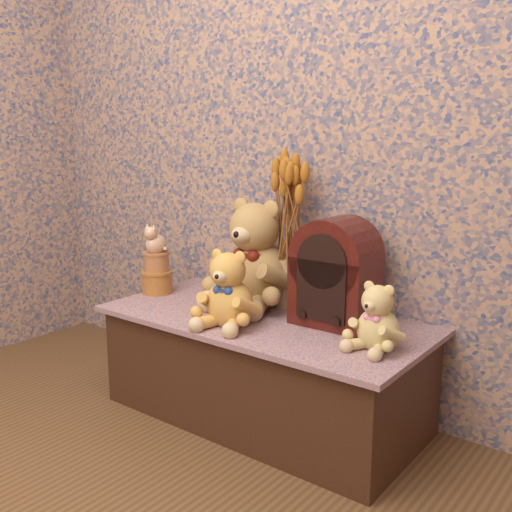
{
  "coord_description": "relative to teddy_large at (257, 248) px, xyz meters",
  "views": [
    {
      "loc": [
        1.27,
        -0.49,
        1.08
      ],
      "look_at": [
        0.0,
        1.16,
        0.64
      ],
      "focal_mm": 41.79,
      "sensor_mm": 36.0,
      "label": 1
    }
  ],
  "objects": [
    {
      "name": "display_shelf",
      "position": [
        0.12,
        -0.12,
        -0.43
      ],
      "size": [
        1.23,
        0.6,
        0.4
      ],
      "primitive_type": "cube",
      "color": "navy",
      "rests_on": "ground"
    },
    {
      "name": "teddy_large",
      "position": [
        0.0,
        0.0,
        0.0
      ],
      "size": [
        0.38,
        0.44,
        0.45
      ],
      "primitive_type": null,
      "rotation": [
        0.0,
        0.0,
        0.05
      ],
      "color": "olive",
      "rests_on": "display_shelf"
    },
    {
      "name": "teddy_medium",
      "position": [
        0.08,
        -0.26,
        -0.08
      ],
      "size": [
        0.28,
        0.32,
        0.29
      ],
      "primitive_type": null,
      "rotation": [
        0.0,
        0.0,
        0.19
      ],
      "color": "#C08936",
      "rests_on": "display_shelf"
    },
    {
      "name": "teddy_small",
      "position": [
        0.6,
        -0.16,
        -0.11
      ],
      "size": [
        0.21,
        0.24,
        0.23
      ],
      "primitive_type": null,
      "rotation": [
        0.0,
        0.0,
        -0.13
      ],
      "color": "tan",
      "rests_on": "display_shelf"
    },
    {
      "name": "cathedral_radio",
      "position": [
        0.37,
        -0.02,
        -0.03
      ],
      "size": [
        0.28,
        0.21,
        0.39
      ],
      "primitive_type": null,
      "rotation": [
        0.0,
        0.0,
        0.02
      ],
      "color": "#3B110A",
      "rests_on": "display_shelf"
    },
    {
      "name": "ceramic_vase",
      "position": [
        0.11,
        0.05,
        -0.13
      ],
      "size": [
        0.14,
        0.14,
        0.19
      ],
      "primitive_type": "cylinder",
      "rotation": [
        0.0,
        0.0,
        -0.26
      ],
      "color": "tan",
      "rests_on": "display_shelf"
    },
    {
      "name": "dried_stalks",
      "position": [
        0.11,
        0.05,
        0.17
      ],
      "size": [
        0.28,
        0.28,
        0.4
      ],
      "primitive_type": null,
      "rotation": [
        0.0,
        0.0,
        -0.4
      ],
      "color": "#AE631B",
      "rests_on": "ceramic_vase"
    },
    {
      "name": "biscuit_tin_lower",
      "position": [
        -0.44,
        -0.13,
        -0.18
      ],
      "size": [
        0.13,
        0.13,
        0.09
      ],
      "primitive_type": "cylinder",
      "rotation": [
        0.0,
        0.0,
        -0.02
      ],
      "color": "gold",
      "rests_on": "display_shelf"
    },
    {
      "name": "biscuit_tin_upper",
      "position": [
        -0.44,
        -0.13,
        -0.09
      ],
      "size": [
        0.12,
        0.12,
        0.08
      ],
      "primitive_type": "cylinder",
      "rotation": [
        0.0,
        0.0,
        -0.12
      ],
      "color": "tan",
      "rests_on": "biscuit_tin_lower"
    },
    {
      "name": "cat_figurine",
      "position": [
        -0.44,
        -0.13,
        0.01
      ],
      "size": [
        0.11,
        0.12,
        0.13
      ],
      "primitive_type": null,
      "rotation": [
        0.0,
        0.0,
        0.14
      ],
      "color": "silver",
      "rests_on": "biscuit_tin_upper"
    }
  ]
}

